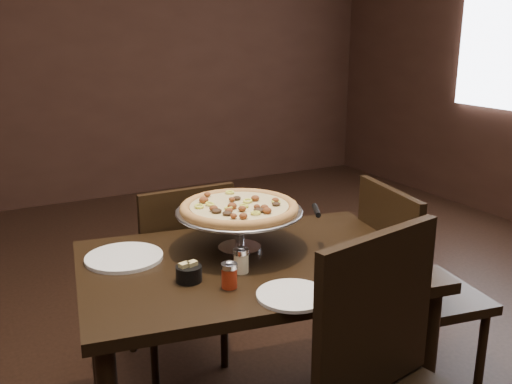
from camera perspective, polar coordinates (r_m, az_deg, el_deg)
name	(u,v)px	position (r m, az deg, el deg)	size (l,w,h in m)	color
room	(282,66)	(1.99, 2.60, 12.48)	(6.04, 7.04, 2.84)	black
dining_table	(250,285)	(2.07, -0.57, -9.32)	(1.30, 0.97, 0.74)	black
pizza_stand	(239,208)	(2.08, -1.69, -1.65)	(0.47, 0.47, 0.19)	silver
parmesan_shaker	(241,260)	(1.92, -1.50, -6.80)	(0.05, 0.05, 0.09)	#F3EBBD
pepper_flake_shaker	(229,275)	(1.81, -2.69, -8.27)	(0.05, 0.05, 0.09)	maroon
packet_caddy	(189,273)	(1.87, -6.74, -8.04)	(0.08, 0.08, 0.07)	black
napkin_stack	(373,281)	(1.89, 11.64, -8.67)	(0.15, 0.15, 0.02)	white
plate_left	(124,257)	(2.09, -13.05, -6.39)	(0.27, 0.27, 0.01)	white
plate_near	(292,295)	(1.77, 3.67, -10.26)	(0.22, 0.22, 0.01)	white
serving_spatula	(316,211)	(2.07, 6.04, -1.91)	(0.16, 0.16, 0.02)	silver
chair_far	(180,270)	(2.59, -7.63, -7.70)	(0.42, 0.42, 0.89)	black
chair_side	(410,284)	(2.47, 15.16, -8.85)	(0.50, 0.50, 0.93)	black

